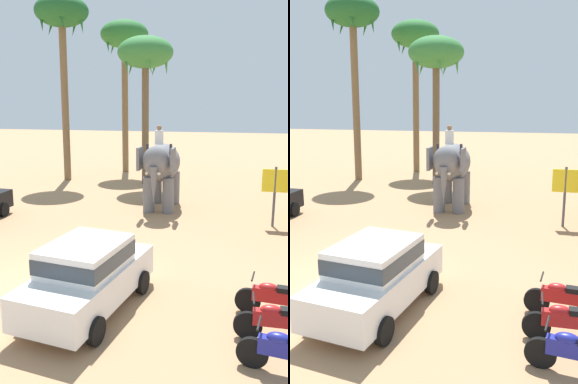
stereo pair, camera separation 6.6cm
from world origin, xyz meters
The scene contains 10 objects.
ground_plane centered at (0.00, 0.00, 0.00)m, with size 120.00×120.00×0.00m, color tan.
car_sedan_foreground centered at (1.36, -0.85, 0.93)m, with size 2.32×4.31×1.70m.
elephant_with_mahout centered at (1.16, 9.08, 1.99)m, with size 1.66×3.88×3.88m.
motorcycle_nearest_camera centered at (5.70, -2.32, 0.46)m, with size 1.80×0.55×0.94m.
motorcycle_second_in_row centered at (5.63, -1.24, 0.46)m, with size 1.80×0.55×0.94m.
motorcycle_mid_row centered at (5.63, -0.16, 0.46)m, with size 1.80×0.55×0.94m.
palm_tree_behind_elephant centered at (-0.94, 14.88, 7.37)m, with size 3.20×3.20×8.53m.
palm_tree_near_hut centered at (-6.06, 15.07, 9.62)m, with size 3.20×3.20×11.00m.
palm_tree_left_of_road centered at (-3.33, 18.96, 8.89)m, with size 3.20×3.20×10.19m.
signboard_yellow centered at (6.04, 7.35, 1.69)m, with size 1.00×0.10×2.40m.
Camera 2 is at (4.83, -9.51, 4.86)m, focal length 39.36 mm.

